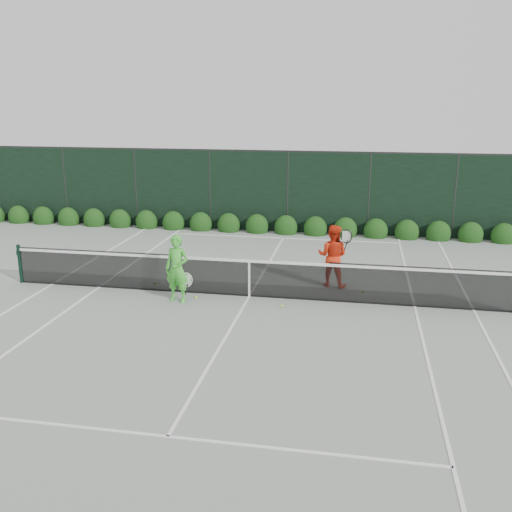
# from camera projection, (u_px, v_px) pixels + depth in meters

# --- Properties ---
(ground) EXTENTS (80.00, 80.00, 0.00)m
(ground) POSITION_uv_depth(u_px,v_px,m) (249.00, 296.00, 14.62)
(ground) COLOR gray
(ground) RESTS_ON ground
(tennis_net) EXTENTS (12.90, 0.10, 1.07)m
(tennis_net) POSITION_uv_depth(u_px,v_px,m) (248.00, 277.00, 14.48)
(tennis_net) COLOR black
(tennis_net) RESTS_ON ground
(player_woman) EXTENTS (0.69, 0.51, 1.69)m
(player_woman) POSITION_uv_depth(u_px,v_px,m) (177.00, 269.00, 14.06)
(player_woman) COLOR green
(player_woman) RESTS_ON ground
(player_man) EXTENTS (0.96, 0.78, 1.69)m
(player_man) POSITION_uv_depth(u_px,v_px,m) (333.00, 256.00, 15.22)
(player_man) COLOR red
(player_man) RESTS_ON ground
(court_lines) EXTENTS (11.03, 23.83, 0.01)m
(court_lines) POSITION_uv_depth(u_px,v_px,m) (249.00, 296.00, 14.61)
(court_lines) COLOR white
(court_lines) RESTS_ON ground
(windscreen_fence) EXTENTS (32.00, 21.07, 3.06)m
(windscreen_fence) POSITION_uv_depth(u_px,v_px,m) (224.00, 270.00, 11.64)
(windscreen_fence) COLOR black
(windscreen_fence) RESTS_ON ground
(hedge_row) EXTENTS (31.66, 0.65, 0.94)m
(hedge_row) POSITION_uv_depth(u_px,v_px,m) (286.00, 228.00, 21.33)
(hedge_row) COLOR #11340E
(hedge_row) RESTS_ON ground
(tennis_balls) EXTENTS (5.65, 1.49, 0.07)m
(tennis_balls) POSITION_uv_depth(u_px,v_px,m) (248.00, 294.00, 14.68)
(tennis_balls) COLOR #CAE532
(tennis_balls) RESTS_ON ground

